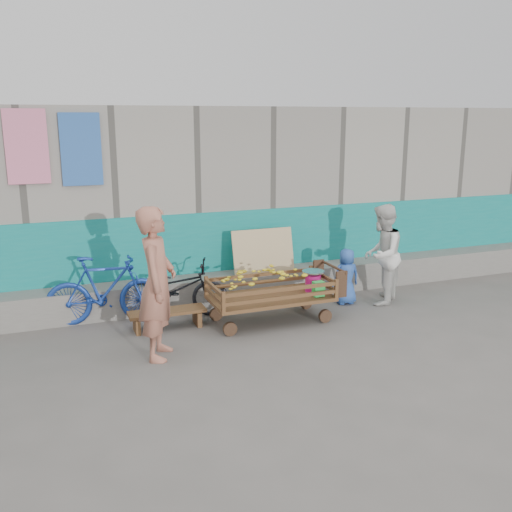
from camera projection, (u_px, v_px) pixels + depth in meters
name	position (u px, v px, depth m)	size (l,w,h in m)	color
ground	(307.00, 356.00, 6.97)	(80.00, 80.00, 0.00)	#5B5853
building_wall	(211.00, 195.00, 10.29)	(12.00, 3.50, 3.00)	gray
banana_cart	(269.00, 285.00, 7.99)	(1.87, 0.85, 0.80)	brown
bench	(167.00, 315.00, 7.82)	(1.05, 0.32, 0.26)	brown
vendor_man	(157.00, 283.00, 6.74)	(0.67, 0.44, 1.85)	#AC6852
woman	(382.00, 254.00, 8.78)	(0.76, 0.59, 1.56)	silver
child	(346.00, 276.00, 8.82)	(0.43, 0.28, 0.88)	#2C55AC
bicycle_dark	(175.00, 288.00, 8.29)	(0.55, 1.57, 0.82)	black
bicycle_blue	(105.00, 290.00, 7.95)	(0.46, 1.63, 0.98)	#1A3A99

